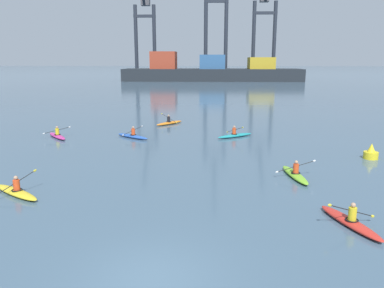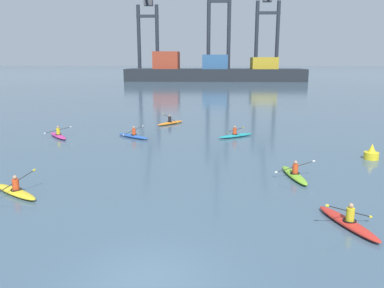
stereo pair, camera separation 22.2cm
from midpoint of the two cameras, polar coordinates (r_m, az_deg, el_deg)
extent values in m
plane|color=#425B70|center=(11.61, -6.27, -19.55)|extent=(800.00, 800.00, 0.00)
cube|color=#1E2328|center=(116.09, 3.50, 10.36)|extent=(52.97, 11.68, 3.57)
cube|color=#993823|center=(116.82, -3.80, 12.48)|extent=(7.42, 8.18, 5.04)
cube|color=#2D5684|center=(116.01, 3.53, 12.25)|extent=(7.42, 8.18, 4.11)
cube|color=#B29323|center=(117.02, 10.83, 11.88)|extent=(7.42, 8.18, 3.37)
cylinder|color=#232833|center=(132.21, -7.94, 14.93)|extent=(1.20, 1.20, 23.87)
cylinder|color=#232833|center=(131.21, -5.21, 15.01)|extent=(1.20, 1.20, 23.87)
cube|color=#232833|center=(132.31, -6.68, 18.59)|extent=(7.34, 0.90, 0.90)
cube|color=#47474C|center=(135.32, -6.54, 20.41)|extent=(2.80, 2.80, 2.00)
cylinder|color=#232833|center=(125.31, 2.56, 16.20)|extent=(1.20, 1.20, 28.38)
cylinder|color=#232833|center=(125.41, 5.62, 16.15)|extent=(1.20, 1.20, 28.38)
cube|color=#232833|center=(126.35, 4.17, 20.68)|extent=(7.62, 0.90, 0.90)
cylinder|color=#232833|center=(129.68, 9.72, 15.10)|extent=(1.20, 1.20, 24.66)
cylinder|color=#232833|center=(130.59, 12.76, 14.95)|extent=(1.20, 1.20, 24.66)
cube|color=#232833|center=(130.78, 11.42, 18.80)|extent=(7.94, 0.90, 0.90)
cylinder|color=yellow|center=(26.60, 25.61, -1.60)|extent=(0.90, 0.90, 0.45)
cone|color=yellow|center=(26.49, 25.71, -0.55)|extent=(0.50, 0.50, 0.55)
ellipsoid|color=yellow|center=(19.60, -24.77, -6.56)|extent=(3.13, 2.45, 0.26)
torus|color=black|center=(19.47, -24.67, -6.24)|extent=(0.68, 0.68, 0.05)
cylinder|color=#DB471E|center=(19.40, -24.74, -5.56)|extent=(0.30, 0.30, 0.50)
sphere|color=tan|center=(19.30, -24.83, -4.57)|extent=(0.19, 0.19, 0.19)
cylinder|color=black|center=(19.41, -24.83, -5.25)|extent=(1.17, 1.65, 0.74)
ellipsoid|color=yellow|center=(19.75, -22.39, -3.67)|extent=(0.15, 0.19, 0.16)
ellipsoid|color=#7ABC2D|center=(21.08, 15.43, -4.53)|extent=(1.09, 3.45, 0.26)
torus|color=black|center=(20.95, 15.55, -4.24)|extent=(0.56, 0.56, 0.05)
cylinder|color=#DB471E|center=(20.88, 15.59, -3.61)|extent=(0.30, 0.30, 0.50)
sphere|color=tan|center=(20.79, 15.64, -2.69)|extent=(0.19, 0.19, 0.19)
cylinder|color=black|center=(20.90, 15.56, -3.31)|extent=(2.02, 0.33, 0.59)
ellipsoid|color=silver|center=(20.64, 12.88, -4.16)|extent=(0.21, 0.07, 0.15)
ellipsoid|color=silver|center=(21.21, 18.16, -2.48)|extent=(0.21, 0.07, 0.15)
ellipsoid|color=#2856B2|center=(30.96, -8.65, 1.18)|extent=(3.10, 2.49, 0.26)
torus|color=black|center=(30.86, -8.53, 1.41)|extent=(0.68, 0.68, 0.05)
cylinder|color=#DB471E|center=(30.82, -8.55, 1.85)|extent=(0.30, 0.30, 0.50)
sphere|color=tan|center=(30.75, -8.57, 2.49)|extent=(0.19, 0.19, 0.19)
cylinder|color=black|center=(30.83, -8.62, 2.04)|extent=(1.25, 1.68, 0.46)
ellipsoid|color=silver|center=(30.21, -10.04, 1.36)|extent=(0.15, 0.18, 0.14)
ellipsoid|color=silver|center=(31.48, -7.24, 2.69)|extent=(0.15, 0.18, 0.14)
ellipsoid|color=red|center=(15.81, 22.77, -10.89)|extent=(1.68, 3.41, 0.26)
torus|color=black|center=(15.69, 23.04, -10.54)|extent=(0.62, 0.62, 0.05)
cylinder|color=gold|center=(15.60, 23.12, -9.73)|extent=(0.30, 0.30, 0.50)
sphere|color=tan|center=(15.48, 23.23, -8.53)|extent=(0.19, 0.19, 0.19)
cylinder|color=black|center=(15.60, 23.03, -9.33)|extent=(1.90, 0.69, 0.71)
ellipsoid|color=yellow|center=(14.89, 20.14, -8.71)|extent=(0.21, 0.11, 0.16)
ellipsoid|color=yellow|center=(16.34, 25.68, -9.87)|extent=(0.21, 0.11, 0.16)
ellipsoid|color=#C13384|center=(32.61, -19.33, 1.18)|extent=(2.63, 3.00, 0.26)
torus|color=black|center=(32.49, -19.29, 1.39)|extent=(0.69, 0.69, 0.05)
cylinder|color=gold|center=(32.45, -19.32, 1.81)|extent=(0.30, 0.30, 0.50)
sphere|color=tan|center=(32.39, -19.37, 2.42)|extent=(0.19, 0.19, 0.19)
cylinder|color=black|center=(32.48, -19.36, 2.00)|extent=(1.63, 1.35, 0.34)
ellipsoid|color=silver|center=(32.22, -21.10, 1.51)|extent=(0.18, 0.15, 0.13)
ellipsoid|color=silver|center=(32.76, -17.65, 2.47)|extent=(0.18, 0.15, 0.13)
ellipsoid|color=teal|center=(31.04, 6.79, 1.26)|extent=(3.14, 2.42, 0.26)
torus|color=black|center=(30.95, 6.65, 1.49)|extent=(0.68, 0.68, 0.05)
cylinder|color=#DB471E|center=(30.90, 6.66, 1.93)|extent=(0.30, 0.30, 0.50)
sphere|color=tan|center=(30.84, 6.68, 2.57)|extent=(0.19, 0.19, 0.19)
cylinder|color=black|center=(30.92, 6.74, 2.12)|extent=(1.16, 1.66, 0.72)
ellipsoid|color=yellow|center=(31.75, 5.62, 1.79)|extent=(0.15, 0.19, 0.16)
ellipsoid|color=yellow|center=(30.10, 7.92, 2.47)|extent=(0.15, 0.19, 0.16)
ellipsoid|color=orange|center=(37.15, -3.10, 3.19)|extent=(2.62, 3.01, 0.26)
torus|color=black|center=(37.06, -3.21, 3.38)|extent=(0.69, 0.69, 0.05)
cylinder|color=black|center=(37.02, -3.21, 3.75)|extent=(0.30, 0.30, 0.50)
sphere|color=tan|center=(36.97, -3.22, 4.29)|extent=(0.19, 0.19, 0.19)
cylinder|color=black|center=(37.04, -3.16, 3.91)|extent=(1.57, 1.30, 0.70)
ellipsoid|color=yellow|center=(37.70, -4.23, 4.56)|extent=(0.18, 0.16, 0.16)
ellipsoid|color=yellow|center=(36.39, -2.05, 3.23)|extent=(0.18, 0.16, 0.16)
camera|label=1|loc=(0.11, -89.75, 0.06)|focal=35.40mm
camera|label=2|loc=(0.11, 90.25, -0.06)|focal=35.40mm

